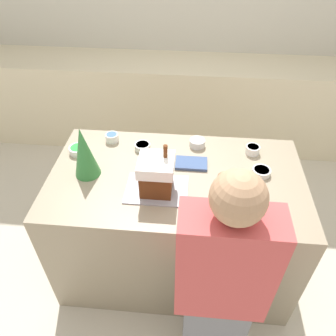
{
  "coord_description": "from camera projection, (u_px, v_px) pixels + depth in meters",
  "views": [
    {
      "loc": [
        0.08,
        -1.49,
        2.26
      ],
      "look_at": [
        -0.05,
        0.0,
        0.97
      ],
      "focal_mm": 35.0,
      "sensor_mm": 36.0,
      "label": 1
    }
  ],
  "objects": [
    {
      "name": "candy_bowl_beside_tree",
      "position": [
        253.0,
        149.0,
        2.17
      ],
      "size": [
        0.09,
        0.09,
        0.05
      ],
      "color": "white",
      "rests_on": "kitchen_island"
    },
    {
      "name": "candy_bowl_front_corner",
      "position": [
        78.0,
        150.0,
        2.18
      ],
      "size": [
        0.12,
        0.12,
        0.04
      ],
      "color": "white",
      "rests_on": "kitchen_island"
    },
    {
      "name": "gingerbread_house",
      "position": [
        156.0,
        174.0,
        1.84
      ],
      "size": [
        0.2,
        0.2,
        0.3
      ],
      "color": "#5B2D14",
      "rests_on": "baking_tray"
    },
    {
      "name": "candy_bowl_near_tray_left",
      "position": [
        197.0,
        143.0,
        2.23
      ],
      "size": [
        0.11,
        0.11,
        0.05
      ],
      "color": "silver",
      "rests_on": "kitchen_island"
    },
    {
      "name": "ground_plane",
      "position": [
        175.0,
        260.0,
        2.61
      ],
      "size": [
        12.0,
        12.0,
        0.0
      ],
      "primitive_type": "plane",
      "color": "beige"
    },
    {
      "name": "kitchen_island",
      "position": [
        176.0,
        224.0,
        2.31
      ],
      "size": [
        1.58,
        0.89,
        0.91
      ],
      "color": "gray",
      "rests_on": "ground_plane"
    },
    {
      "name": "baking_tray",
      "position": [
        157.0,
        189.0,
        1.92
      ],
      "size": [
        0.36,
        0.26,
        0.01
      ],
      "color": "#9E9EA8",
      "rests_on": "kitchen_island"
    },
    {
      "name": "person",
      "position": [
        219.0,
        293.0,
        1.54
      ],
      "size": [
        0.41,
        0.51,
        1.56
      ],
      "color": "slate",
      "rests_on": "ground_plane"
    },
    {
      "name": "candy_bowl_far_left",
      "position": [
        261.0,
        171.0,
        2.01
      ],
      "size": [
        0.11,
        0.11,
        0.04
      ],
      "color": "white",
      "rests_on": "kitchen_island"
    },
    {
      "name": "candy_bowl_near_tray_right",
      "position": [
        143.0,
        146.0,
        2.2
      ],
      "size": [
        0.11,
        0.11,
        0.04
      ],
      "color": "white",
      "rests_on": "kitchen_island"
    },
    {
      "name": "decorative_tree",
      "position": [
        84.0,
        152.0,
        1.92
      ],
      "size": [
        0.16,
        0.16,
        0.33
      ],
      "color": "#33843D",
      "rests_on": "kitchen_island"
    },
    {
      "name": "wall_back",
      "position": [
        192.0,
        13.0,
        3.28
      ],
      "size": [
        8.0,
        0.05,
        2.6
      ],
      "color": "beige",
      "rests_on": "ground_plane"
    },
    {
      "name": "candy_bowl_behind_tray",
      "position": [
        112.0,
        137.0,
        2.27
      ],
      "size": [
        0.09,
        0.09,
        0.05
      ],
      "color": "white",
      "rests_on": "kitchen_island"
    },
    {
      "name": "cookbook",
      "position": [
        191.0,
        163.0,
        2.09
      ],
      "size": [
        0.2,
        0.13,
        0.02
      ],
      "color": "#3F598C",
      "rests_on": "kitchen_island"
    },
    {
      "name": "mug",
      "position": [
        260.0,
        225.0,
        1.67
      ],
      "size": [
        0.07,
        0.07,
        0.08
      ],
      "color": "white",
      "rests_on": "kitchen_island"
    },
    {
      "name": "back_cabinet_block",
      "position": [
        187.0,
        103.0,
        3.58
      ],
      "size": [
        6.0,
        0.6,
        0.92
      ],
      "color": "beige",
      "rests_on": "ground_plane"
    }
  ]
}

